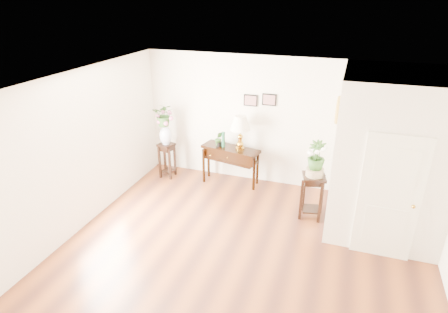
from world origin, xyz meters
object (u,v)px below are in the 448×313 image
at_px(console_table, 230,165).
at_px(plant_stand_b, 312,196).
at_px(table_lamp, 240,134).
at_px(plant_stand_a, 167,160).

bearing_deg(console_table, plant_stand_b, -11.63).
bearing_deg(table_lamp, console_table, 180.00).
distance_m(console_table, table_lamp, 0.81).
height_order(table_lamp, plant_stand_b, table_lamp).
distance_m(console_table, plant_stand_a, 1.48).
xyz_separation_m(plant_stand_a, plant_stand_b, (3.36, -0.64, 0.03)).
bearing_deg(table_lamp, plant_stand_a, -174.40).
bearing_deg(table_lamp, plant_stand_b, -25.83).
xyz_separation_m(table_lamp, plant_stand_b, (1.67, -0.81, -0.77)).
height_order(console_table, plant_stand_a, console_table).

